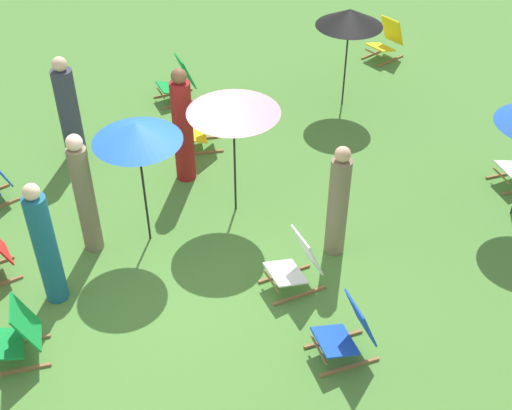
{
  "coord_description": "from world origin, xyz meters",
  "views": [
    {
      "loc": [
        6.67,
        -1.79,
        6.35
      ],
      "look_at": [
        0.0,
        1.2,
        0.5
      ],
      "focal_mm": 47.44,
      "sensor_mm": 36.0,
      "label": 1
    }
  ],
  "objects_px": {
    "person_0": "(69,112)",
    "person_1": "(338,204)",
    "deckchair_9": "(296,264)",
    "umbrella_1": "(137,132)",
    "umbrella_2": "(350,18)",
    "deckchair_8": "(201,128)",
    "person_2": "(85,196)",
    "deckchair_5": "(178,81)",
    "person_3": "(46,247)",
    "person_4": "(183,128)",
    "deckchair_3": "(16,335)",
    "deckchair_4": "(386,41)",
    "deckchair_1": "(348,332)",
    "umbrella_3": "(233,103)"
  },
  "relations": [
    {
      "from": "deckchair_9",
      "to": "person_0",
      "type": "distance_m",
      "value": 4.59
    },
    {
      "from": "person_0",
      "to": "person_1",
      "type": "xyz_separation_m",
      "value": [
        3.74,
        2.74,
        -0.03
      ]
    },
    {
      "from": "umbrella_1",
      "to": "person_0",
      "type": "xyz_separation_m",
      "value": [
        -2.47,
        -0.49,
        -0.93
      ]
    },
    {
      "from": "umbrella_2",
      "to": "deckchair_9",
      "type": "bearing_deg",
      "value": -37.15
    },
    {
      "from": "umbrella_2",
      "to": "person_2",
      "type": "height_order",
      "value": "person_2"
    },
    {
      "from": "umbrella_3",
      "to": "person_2",
      "type": "height_order",
      "value": "umbrella_3"
    },
    {
      "from": "deckchair_5",
      "to": "person_3",
      "type": "relative_size",
      "value": 0.46
    },
    {
      "from": "umbrella_2",
      "to": "person_4",
      "type": "distance_m",
      "value": 3.61
    },
    {
      "from": "deckchair_4",
      "to": "person_0",
      "type": "distance_m",
      "value": 6.69
    },
    {
      "from": "deckchair_8",
      "to": "deckchair_9",
      "type": "relative_size",
      "value": 1.02
    },
    {
      "from": "deckchair_4",
      "to": "person_4",
      "type": "bearing_deg",
      "value": -80.97
    },
    {
      "from": "deckchair_1",
      "to": "deckchair_9",
      "type": "height_order",
      "value": "same"
    },
    {
      "from": "deckchair_9",
      "to": "deckchair_1",
      "type": "bearing_deg",
      "value": 0.67
    },
    {
      "from": "person_0",
      "to": "deckchair_1",
      "type": "bearing_deg",
      "value": -167.85
    },
    {
      "from": "person_0",
      "to": "person_2",
      "type": "xyz_separation_m",
      "value": [
        2.32,
        -0.27,
        0.05
      ]
    },
    {
      "from": "deckchair_3",
      "to": "person_0",
      "type": "xyz_separation_m",
      "value": [
        -3.86,
        1.51,
        0.47
      ]
    },
    {
      "from": "deckchair_8",
      "to": "person_0",
      "type": "distance_m",
      "value": 2.12
    },
    {
      "from": "deckchair_1",
      "to": "person_2",
      "type": "distance_m",
      "value": 3.83
    },
    {
      "from": "umbrella_2",
      "to": "person_2",
      "type": "xyz_separation_m",
      "value": [
        2.01,
        -5.11,
        -0.78
      ]
    },
    {
      "from": "deckchair_3",
      "to": "person_2",
      "type": "relative_size",
      "value": 0.45
    },
    {
      "from": "umbrella_1",
      "to": "deckchair_4",
      "type": "bearing_deg",
      "value": 119.55
    },
    {
      "from": "deckchair_1",
      "to": "deckchair_9",
      "type": "relative_size",
      "value": 1.0
    },
    {
      "from": "deckchair_3",
      "to": "person_4",
      "type": "height_order",
      "value": "person_4"
    },
    {
      "from": "person_2",
      "to": "deckchair_1",
      "type": "bearing_deg",
      "value": 50.02
    },
    {
      "from": "person_0",
      "to": "person_2",
      "type": "distance_m",
      "value": 2.33
    },
    {
      "from": "person_3",
      "to": "person_2",
      "type": "bearing_deg",
      "value": -12.32
    },
    {
      "from": "deckchair_5",
      "to": "umbrella_2",
      "type": "relative_size",
      "value": 0.46
    },
    {
      "from": "deckchair_9",
      "to": "person_3",
      "type": "bearing_deg",
      "value": -110.8
    },
    {
      "from": "deckchair_4",
      "to": "person_4",
      "type": "relative_size",
      "value": 0.45
    },
    {
      "from": "person_2",
      "to": "person_3",
      "type": "relative_size",
      "value": 1.03
    },
    {
      "from": "deckchair_4",
      "to": "deckchair_5",
      "type": "distance_m",
      "value": 4.43
    },
    {
      "from": "deckchair_5",
      "to": "umbrella_2",
      "type": "distance_m",
      "value": 3.3
    },
    {
      "from": "umbrella_1",
      "to": "umbrella_3",
      "type": "bearing_deg",
      "value": 94.94
    },
    {
      "from": "person_4",
      "to": "person_3",
      "type": "bearing_deg",
      "value": 29.84
    },
    {
      "from": "deckchair_5",
      "to": "deckchair_9",
      "type": "bearing_deg",
      "value": -2.41
    },
    {
      "from": "deckchair_9",
      "to": "umbrella_1",
      "type": "height_order",
      "value": "umbrella_1"
    },
    {
      "from": "umbrella_1",
      "to": "umbrella_3",
      "type": "relative_size",
      "value": 0.98
    },
    {
      "from": "deckchair_9",
      "to": "deckchair_5",
      "type": "bearing_deg",
      "value": 177.05
    },
    {
      "from": "deckchair_3",
      "to": "deckchair_8",
      "type": "xyz_separation_m",
      "value": [
        -3.29,
        3.49,
        0.0
      ]
    },
    {
      "from": "deckchair_1",
      "to": "umbrella_2",
      "type": "bearing_deg",
      "value": 155.18
    },
    {
      "from": "person_2",
      "to": "person_4",
      "type": "distance_m",
      "value": 2.01
    },
    {
      "from": "deckchair_5",
      "to": "person_4",
      "type": "bearing_deg",
      "value": -16.69
    },
    {
      "from": "deckchair_1",
      "to": "deckchair_5",
      "type": "relative_size",
      "value": 1.0
    },
    {
      "from": "person_0",
      "to": "umbrella_3",
      "type": "bearing_deg",
      "value": -149.85
    },
    {
      "from": "umbrella_2",
      "to": "person_1",
      "type": "xyz_separation_m",
      "value": [
        3.43,
        -2.1,
        -0.86
      ]
    },
    {
      "from": "umbrella_3",
      "to": "deckchair_9",
      "type": "bearing_deg",
      "value": 3.27
    },
    {
      "from": "deckchair_5",
      "to": "umbrella_3",
      "type": "height_order",
      "value": "umbrella_3"
    },
    {
      "from": "deckchair_8",
      "to": "person_2",
      "type": "height_order",
      "value": "person_2"
    },
    {
      "from": "deckchair_8",
      "to": "deckchair_4",
      "type": "bearing_deg",
      "value": 122.33
    },
    {
      "from": "deckchair_3",
      "to": "deckchair_9",
      "type": "bearing_deg",
      "value": 95.11
    }
  ]
}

